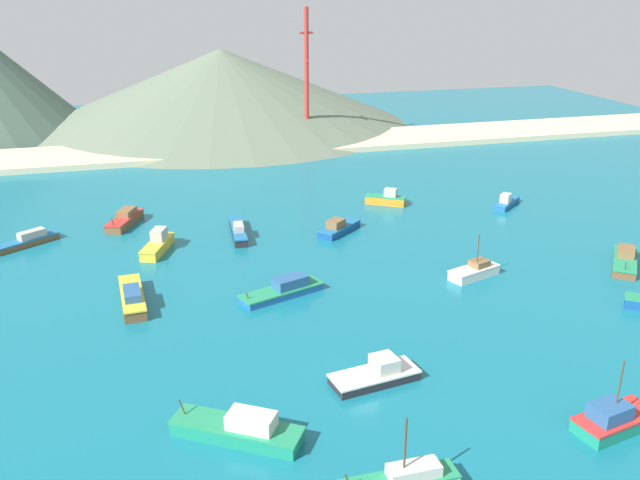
{
  "coord_description": "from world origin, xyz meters",
  "views": [
    {
      "loc": [
        -18.46,
        -51.86,
        35.06
      ],
      "look_at": [
        4.25,
        30.43,
        2.82
      ],
      "focal_mm": 38.3,
      "sensor_mm": 36.0,
      "label": 1
    }
  ],
  "objects_px": {
    "fishing_boat_12": "(284,289)",
    "fishing_boat_1": "(339,228)",
    "fishing_boat_3": "(240,429)",
    "fishing_boat_10": "(625,260)",
    "fishing_boat_5": "(377,374)",
    "fishing_boat_8": "(507,202)",
    "fishing_boat_13": "(132,297)",
    "fishing_boat_6": "(386,199)",
    "fishing_boat_0": "(125,219)",
    "fishing_boat_7": "(26,241)",
    "fishing_boat_2": "(158,244)",
    "fishing_boat_4": "(614,419)",
    "fishing_boat_14": "(475,271)",
    "radio_tower": "(307,76)",
    "fishing_boat_9": "(238,230)"
  },
  "relations": [
    {
      "from": "fishing_boat_1",
      "to": "fishing_boat_8",
      "type": "relative_size",
      "value": 1.17
    },
    {
      "from": "fishing_boat_3",
      "to": "fishing_boat_10",
      "type": "relative_size",
      "value": 1.14
    },
    {
      "from": "fishing_boat_12",
      "to": "fishing_boat_5",
      "type": "bearing_deg",
      "value": -78.44
    },
    {
      "from": "radio_tower",
      "to": "fishing_boat_12",
      "type": "bearing_deg",
      "value": -106.3
    },
    {
      "from": "fishing_boat_2",
      "to": "fishing_boat_14",
      "type": "relative_size",
      "value": 1.17
    },
    {
      "from": "fishing_boat_10",
      "to": "fishing_boat_13",
      "type": "relative_size",
      "value": 0.88
    },
    {
      "from": "fishing_boat_8",
      "to": "fishing_boat_9",
      "type": "height_order",
      "value": "fishing_boat_8"
    },
    {
      "from": "fishing_boat_13",
      "to": "fishing_boat_7",
      "type": "bearing_deg",
      "value": 121.23
    },
    {
      "from": "fishing_boat_14",
      "to": "radio_tower",
      "type": "height_order",
      "value": "radio_tower"
    },
    {
      "from": "fishing_boat_1",
      "to": "fishing_boat_13",
      "type": "height_order",
      "value": "fishing_boat_13"
    },
    {
      "from": "fishing_boat_5",
      "to": "fishing_boat_8",
      "type": "bearing_deg",
      "value": 48.74
    },
    {
      "from": "fishing_boat_10",
      "to": "radio_tower",
      "type": "xyz_separation_m",
      "value": [
        -22.2,
        82.51,
        14.64
      ]
    },
    {
      "from": "fishing_boat_8",
      "to": "fishing_boat_13",
      "type": "height_order",
      "value": "fishing_boat_8"
    },
    {
      "from": "radio_tower",
      "to": "fishing_boat_3",
      "type": "bearing_deg",
      "value": -107.25
    },
    {
      "from": "fishing_boat_14",
      "to": "fishing_boat_13",
      "type": "bearing_deg",
      "value": 175.28
    },
    {
      "from": "fishing_boat_2",
      "to": "fishing_boat_10",
      "type": "xyz_separation_m",
      "value": [
        59.24,
        -21.83,
        -0.25
      ]
    },
    {
      "from": "fishing_boat_1",
      "to": "fishing_boat_3",
      "type": "height_order",
      "value": "fishing_boat_3"
    },
    {
      "from": "fishing_boat_1",
      "to": "fishing_boat_0",
      "type": "bearing_deg",
      "value": 158.44
    },
    {
      "from": "fishing_boat_5",
      "to": "fishing_boat_6",
      "type": "relative_size",
      "value": 1.31
    },
    {
      "from": "fishing_boat_2",
      "to": "fishing_boat_7",
      "type": "relative_size",
      "value": 0.93
    },
    {
      "from": "fishing_boat_5",
      "to": "fishing_boat_3",
      "type": "bearing_deg",
      "value": -159.39
    },
    {
      "from": "fishing_boat_0",
      "to": "fishing_boat_7",
      "type": "bearing_deg",
      "value": -157.77
    },
    {
      "from": "fishing_boat_7",
      "to": "fishing_boat_8",
      "type": "relative_size",
      "value": 1.38
    },
    {
      "from": "fishing_boat_4",
      "to": "fishing_boat_7",
      "type": "relative_size",
      "value": 0.86
    },
    {
      "from": "fishing_boat_0",
      "to": "fishing_boat_13",
      "type": "relative_size",
      "value": 0.85
    },
    {
      "from": "fishing_boat_13",
      "to": "fishing_boat_0",
      "type": "bearing_deg",
      "value": 91.19
    },
    {
      "from": "fishing_boat_0",
      "to": "fishing_boat_5",
      "type": "distance_m",
      "value": 56.72
    },
    {
      "from": "fishing_boat_6",
      "to": "fishing_boat_7",
      "type": "xyz_separation_m",
      "value": [
        -56.18,
        -4.56,
        -0.26
      ]
    },
    {
      "from": "fishing_boat_2",
      "to": "fishing_boat_6",
      "type": "bearing_deg",
      "value": 16.88
    },
    {
      "from": "fishing_boat_8",
      "to": "fishing_boat_1",
      "type": "bearing_deg",
      "value": -171.15
    },
    {
      "from": "fishing_boat_7",
      "to": "fishing_boat_13",
      "type": "relative_size",
      "value": 0.86
    },
    {
      "from": "fishing_boat_1",
      "to": "fishing_boat_7",
      "type": "xyz_separation_m",
      "value": [
        -44.4,
        6.6,
        -0.05
      ]
    },
    {
      "from": "fishing_boat_2",
      "to": "fishing_boat_10",
      "type": "distance_m",
      "value": 63.13
    },
    {
      "from": "fishing_boat_6",
      "to": "fishing_boat_10",
      "type": "height_order",
      "value": "fishing_boat_6"
    },
    {
      "from": "fishing_boat_3",
      "to": "radio_tower",
      "type": "xyz_separation_m",
      "value": [
        32.71,
        105.35,
        14.49
      ]
    },
    {
      "from": "fishing_boat_3",
      "to": "fishing_boat_14",
      "type": "relative_size",
      "value": 1.47
    },
    {
      "from": "fishing_boat_7",
      "to": "fishing_boat_8",
      "type": "xyz_separation_m",
      "value": [
        75.25,
        -1.79,
        0.01
      ]
    },
    {
      "from": "fishing_boat_12",
      "to": "fishing_boat_1",
      "type": "bearing_deg",
      "value": 56.63
    },
    {
      "from": "fishing_boat_3",
      "to": "fishing_boat_5",
      "type": "height_order",
      "value": "fishing_boat_3"
    },
    {
      "from": "fishing_boat_5",
      "to": "radio_tower",
      "type": "distance_m",
      "value": 103.02
    },
    {
      "from": "fishing_boat_7",
      "to": "fishing_boat_12",
      "type": "relative_size",
      "value": 0.85
    },
    {
      "from": "fishing_boat_1",
      "to": "fishing_boat_6",
      "type": "relative_size",
      "value": 1.17
    },
    {
      "from": "fishing_boat_6",
      "to": "radio_tower",
      "type": "distance_m",
      "value": 51.18
    },
    {
      "from": "fishing_boat_8",
      "to": "fishing_boat_10",
      "type": "distance_m",
      "value": 27.15
    },
    {
      "from": "fishing_boat_1",
      "to": "fishing_boat_3",
      "type": "distance_m",
      "value": 50.26
    },
    {
      "from": "fishing_boat_7",
      "to": "fishing_boat_8",
      "type": "bearing_deg",
      "value": -1.37
    },
    {
      "from": "fishing_boat_0",
      "to": "fishing_boat_2",
      "type": "xyz_separation_m",
      "value": [
        4.32,
        -12.61,
        0.16
      ]
    },
    {
      "from": "fishing_boat_4",
      "to": "fishing_boat_13",
      "type": "xyz_separation_m",
      "value": [
        -38.39,
        35.33,
        -0.1
      ]
    },
    {
      "from": "fishing_boat_7",
      "to": "fishing_boat_9",
      "type": "bearing_deg",
      "value": -7.29
    },
    {
      "from": "fishing_boat_2",
      "to": "fishing_boat_12",
      "type": "relative_size",
      "value": 0.8
    }
  ]
}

